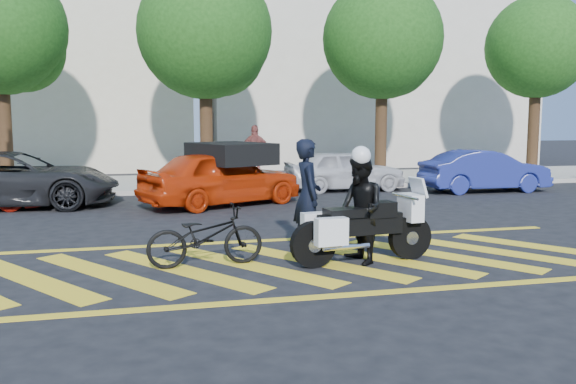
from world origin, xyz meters
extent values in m
plane|color=black|center=(0.00, 0.00, 0.00)|extent=(90.00, 90.00, 0.00)
cube|color=#9E998E|center=(0.00, 12.00, 0.07)|extent=(60.00, 5.00, 0.15)
cube|color=gold|center=(-3.90, 0.00, 0.00)|extent=(2.43, 3.21, 0.01)
cube|color=gold|center=(-2.80, 0.00, 0.00)|extent=(2.43, 3.21, 0.01)
cube|color=gold|center=(-1.70, 0.00, 0.00)|extent=(2.43, 3.21, 0.01)
cube|color=gold|center=(-0.60, 0.00, 0.00)|extent=(2.43, 3.21, 0.01)
cube|color=gold|center=(0.50, 0.00, 0.00)|extent=(2.43, 3.21, 0.01)
cube|color=gold|center=(1.60, 0.00, 0.00)|extent=(2.43, 3.21, 0.01)
cube|color=gold|center=(2.70, 0.00, 0.00)|extent=(2.43, 3.21, 0.01)
cube|color=gold|center=(3.80, 0.00, 0.00)|extent=(2.43, 3.21, 0.01)
cube|color=gold|center=(4.90, 0.00, 0.00)|extent=(2.43, 3.21, 0.01)
cube|color=gold|center=(0.00, -1.90, 0.00)|extent=(12.00, 0.20, 0.01)
cube|color=gold|center=(0.00, 1.90, 0.00)|extent=(12.00, 0.20, 0.01)
cube|color=beige|center=(-8.00, 21.00, 5.00)|extent=(16.00, 8.00, 10.00)
cube|color=beige|center=(9.00, 21.00, 5.50)|extent=(16.00, 8.00, 11.00)
cylinder|color=black|center=(-6.50, 12.00, 2.00)|extent=(0.44, 0.44, 4.00)
sphere|color=#1A4612|center=(-5.90, 12.30, 4.53)|extent=(2.73, 2.73, 2.73)
cylinder|color=black|center=(0.00, 12.00, 2.00)|extent=(0.44, 0.44, 4.00)
sphere|color=#1A4612|center=(0.00, 12.00, 5.26)|extent=(4.60, 4.60, 4.60)
sphere|color=#1A4612|center=(0.60, 12.30, 4.58)|extent=(2.99, 2.99, 2.99)
cylinder|color=black|center=(6.50, 12.00, 2.00)|extent=(0.44, 0.44, 4.00)
sphere|color=#1A4612|center=(6.50, 12.00, 5.21)|extent=(4.40, 4.40, 4.40)
sphere|color=#1A4612|center=(7.10, 12.30, 4.55)|extent=(2.86, 2.86, 2.86)
cylinder|color=black|center=(13.00, 12.00, 2.00)|extent=(0.44, 0.44, 4.00)
sphere|color=#1A4612|center=(13.00, 12.00, 5.10)|extent=(4.00, 4.00, 4.00)
sphere|color=#1A4612|center=(13.60, 12.30, 4.50)|extent=(2.60, 2.60, 2.60)
imported|color=black|center=(0.57, 0.85, 0.99)|extent=(0.51, 0.74, 1.98)
imported|color=black|center=(-1.31, 0.15, 0.49)|extent=(1.90, 0.80, 0.97)
cylinder|color=black|center=(0.33, -0.34, 0.37)|extent=(0.75, 0.23, 0.74)
cylinder|color=silver|center=(0.33, -0.34, 0.37)|extent=(0.24, 0.20, 0.22)
cylinder|color=black|center=(2.06, -0.15, 0.37)|extent=(0.75, 0.23, 0.74)
cylinder|color=silver|center=(2.06, -0.15, 0.37)|extent=(0.24, 0.20, 0.22)
cube|color=black|center=(1.14, -0.25, 0.65)|extent=(1.42, 0.44, 0.33)
cube|color=black|center=(1.48, -0.21, 0.87)|extent=(0.54, 0.39, 0.25)
cube|color=black|center=(0.87, -0.28, 0.85)|extent=(0.65, 0.44, 0.13)
cube|color=silver|center=(2.06, -0.15, 0.87)|extent=(0.29, 0.49, 0.45)
cube|color=silver|center=(0.48, -0.03, 0.61)|extent=(0.52, 0.25, 0.42)
cube|color=silver|center=(0.54, -0.61, 0.61)|extent=(0.52, 0.25, 0.42)
imported|color=black|center=(1.14, -0.24, 0.88)|extent=(0.75, 0.92, 1.76)
imported|color=#B92A08|center=(-0.17, 6.80, 0.75)|extent=(4.77, 3.43, 1.51)
imported|color=black|center=(-5.50, 7.80, 0.73)|extent=(5.46, 2.84, 1.47)
imported|color=#BBBBBF|center=(4.11, 9.20, 0.66)|extent=(3.88, 1.56, 1.32)
imported|color=navy|center=(8.35, 7.88, 0.66)|extent=(4.03, 1.42, 1.33)
imported|color=brown|center=(1.91, 13.01, 1.11)|extent=(1.20, 0.70, 1.92)
camera|label=1|loc=(-2.27, -9.37, 2.36)|focal=38.00mm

